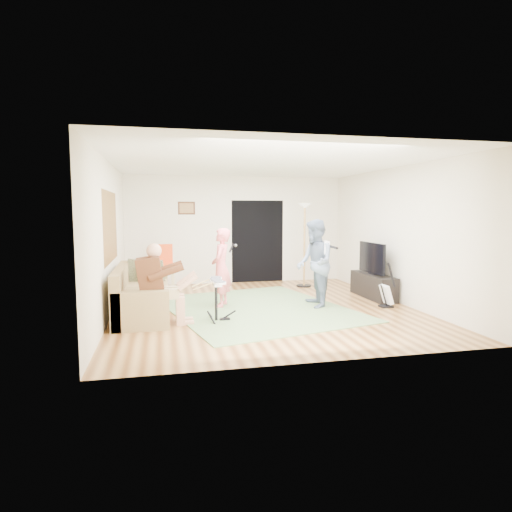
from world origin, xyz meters
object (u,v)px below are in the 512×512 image
Objects in this scene: guitar_spare at (387,294)px; dining_chair at (164,275)px; tv_cabinet at (373,286)px; television at (372,258)px; drum_kit at (216,303)px; guitarist at (315,263)px; torchiere_lamp at (305,230)px; singer at (221,268)px; sofa at (138,300)px.

dining_chair reaches higher than guitar_spare.
tv_cabinet is (4.33, -1.57, -0.13)m from dining_chair.
drum_kit is at bearing -160.19° from television.
drum_kit is 2.93m from dining_chair.
guitarist reaches higher than tv_cabinet.
guitar_spare is 1.10m from television.
torchiere_lamp is at bearing -2.63° from dining_chair.
torchiere_lamp reaches higher than television.
drum_kit is 3.71m from television.
guitarist reaches higher than drum_kit.
drum_kit is 1.18m from singer.
guitarist reaches higher than television.
television is (3.22, 0.18, 0.10)m from singer.
tv_cabinet is 1.35× the size of television.
sofa is 1.42× the size of singer.
television reaches higher than drum_kit.
guitar_spare is at bearing -102.29° from tv_cabinet.
drum_kit is 0.36× the size of torchiere_lamp.
guitar_spare is (1.33, -0.33, -0.59)m from guitarist.
guitarist is at bearing 166.00° from guitar_spare.
torchiere_lamp is at bearing 48.64° from drum_kit.
torchiere_lamp is at bearing 172.31° from guitarist.
guitarist is (1.97, 0.66, 0.53)m from drum_kit.
torchiere_lamp reaches higher than guitarist.
singer is at bearing -97.03° from guitarist.
guitarist reaches higher than singer.
guitar_spare is (4.60, -0.32, -0.04)m from sofa.
drum_kit is at bearing -76.60° from dining_chair.
television is at bearing 19.81° from drum_kit.
torchiere_lamp is 3.48m from dining_chair.
tv_cabinet is (3.50, 1.24, -0.06)m from drum_kit.
singer is 1.45× the size of television.
torchiere_lamp is at bearing 122.08° from tv_cabinet.
sofa is 1.99× the size of dining_chair.
television is at bearing 7.12° from sofa.
torchiere_lamp is 1.93m from television.
torchiere_lamp reaches higher than dining_chair.
tv_cabinet is at bearing 116.75° from guitarist.
torchiere_lamp is (-0.80, 2.51, 1.14)m from guitar_spare.
guitarist reaches higher than sofa.
torchiere_lamp is at bearing 147.85° from singer.
television is (3.45, 1.24, 0.54)m from drum_kit.
television is (4.28, -1.57, 0.47)m from dining_chair.
guitar_spare is at bearing 96.34° from singer.
television is at bearing 112.95° from singer.
sofa is 4.61m from guitar_spare.
guitarist is 1.95× the size of guitar_spare.
guitarist is (1.74, -0.40, 0.09)m from singer.
singer is at bearing 77.65° from drum_kit.
sofa is 4.82m from television.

